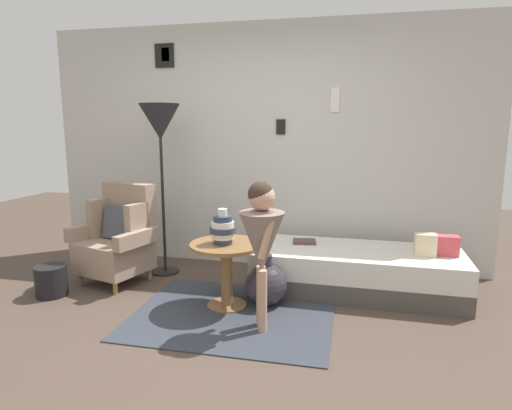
% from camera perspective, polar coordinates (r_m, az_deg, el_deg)
% --- Properties ---
extents(ground_plane, '(12.00, 12.00, 0.00)m').
position_cam_1_polar(ground_plane, '(3.26, -6.55, -17.80)').
color(ground_plane, '#4C3D33').
extents(gallery_wall, '(4.80, 0.12, 2.60)m').
position_cam_1_polar(gallery_wall, '(4.77, 0.86, 7.56)').
color(gallery_wall, beige).
rests_on(gallery_wall, ground).
extents(rug, '(1.62, 1.33, 0.01)m').
position_cam_1_polar(rug, '(3.71, -2.97, -14.06)').
color(rug, '#333842').
rests_on(rug, ground).
extents(armchair, '(0.86, 0.74, 0.97)m').
position_cam_1_polar(armchair, '(4.54, -17.54, -4.09)').
color(armchair, '#9E7042').
rests_on(armchair, ground).
extents(daybed, '(1.92, 0.84, 0.40)m').
position_cam_1_polar(daybed, '(4.22, 13.03, -8.35)').
color(daybed, '#4C4742').
rests_on(daybed, ground).
extents(pillow_head, '(0.19, 0.12, 0.18)m').
position_cam_1_polar(pillow_head, '(4.22, 23.74, -4.89)').
color(pillow_head, '#D64C56').
rests_on(pillow_head, daybed).
extents(pillow_mid, '(0.18, 0.12, 0.20)m').
position_cam_1_polar(pillow_mid, '(4.14, 21.30, -4.88)').
color(pillow_mid, beige).
rests_on(pillow_mid, daybed).
extents(side_table, '(0.62, 0.62, 0.56)m').
position_cam_1_polar(side_table, '(3.72, -3.90, -7.31)').
color(side_table, olive).
rests_on(side_table, ground).
extents(vase_striped, '(0.22, 0.22, 0.30)m').
position_cam_1_polar(vase_striped, '(3.63, -4.38, -3.17)').
color(vase_striped, '#2D384C').
rests_on(vase_striped, side_table).
extents(floor_lamp, '(0.41, 0.41, 1.75)m').
position_cam_1_polar(floor_lamp, '(4.52, -12.45, 9.87)').
color(floor_lamp, black).
rests_on(floor_lamp, ground).
extents(person_child, '(0.34, 0.34, 1.14)m').
position_cam_1_polar(person_child, '(3.22, 0.76, -4.14)').
color(person_child, tan).
rests_on(person_child, ground).
extents(book_on_daybed, '(0.24, 0.19, 0.03)m').
position_cam_1_polar(book_on_daybed, '(4.31, 6.34, -4.78)').
color(book_on_daybed, brown).
rests_on(book_on_daybed, daybed).
extents(demijohn_near, '(0.36, 0.36, 0.45)m').
position_cam_1_polar(demijohn_near, '(3.82, 1.34, -10.34)').
color(demijohn_near, '#332D38').
rests_on(demijohn_near, ground).
extents(magazine_basket, '(0.28, 0.28, 0.28)m').
position_cam_1_polar(magazine_basket, '(4.44, -25.25, -8.97)').
color(magazine_basket, black).
rests_on(magazine_basket, ground).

